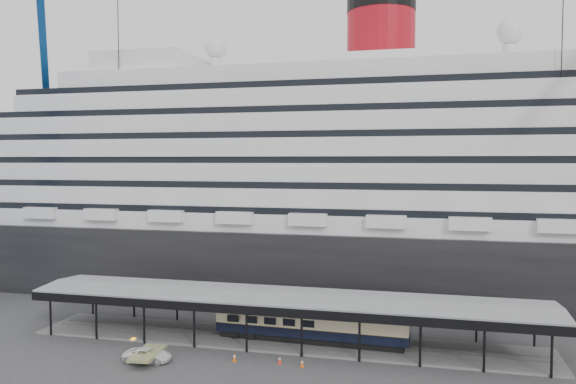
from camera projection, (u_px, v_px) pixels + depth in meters
ground at (271, 357)px, 55.99m from camera, size 200.00×200.00×0.00m
cruise_ship at (327, 169)px, 85.98m from camera, size 130.00×30.00×43.90m
platform_canopy at (284, 320)px, 60.71m from camera, size 56.00×9.18×5.30m
port_truck at (148, 355)px, 54.77m from camera, size 4.87×2.57×1.31m
pullman_carriage at (311, 321)px, 59.99m from camera, size 20.87×3.47×20.41m
traffic_cone_left at (234, 357)px, 54.82m from camera, size 0.42×0.42×0.81m
traffic_cone_mid at (280, 360)px, 54.28m from camera, size 0.39×0.39×0.73m
traffic_cone_right at (302, 363)px, 53.40m from camera, size 0.46×0.46×0.75m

